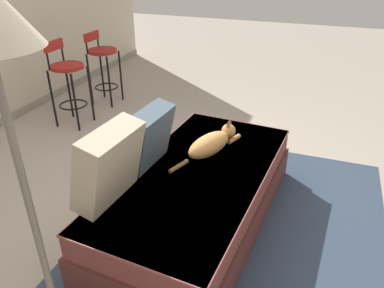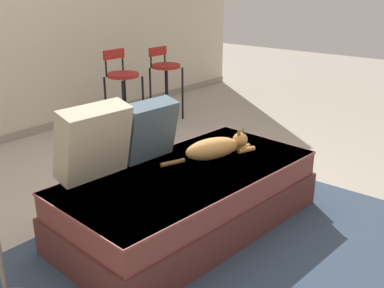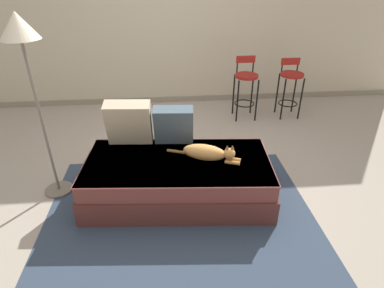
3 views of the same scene
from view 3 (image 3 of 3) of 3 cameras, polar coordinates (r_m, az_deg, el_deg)
ground_plane at (r=3.68m, az=-2.77°, el=-5.24°), size 16.00×16.00×0.00m
wall_back_panel at (r=5.33m, az=-4.40°, el=20.83°), size 8.00×0.10×2.60m
wall_baseboard_trim at (r=5.61m, az=-3.90°, el=7.96°), size 8.00×0.02×0.09m
area_rug at (r=3.12m, az=-2.12°, el=-12.48°), size 2.52×2.00×0.01m
couch at (r=3.22m, az=-2.51°, el=-6.10°), size 1.88×1.04×0.43m
throw_pillow_corner at (r=3.35m, az=-11.12°, el=3.77°), size 0.48×0.30×0.48m
throw_pillow_middle at (r=3.31m, az=-3.30°, el=3.41°), size 0.42×0.26×0.42m
cat at (r=3.09m, az=2.77°, el=-1.54°), size 0.71×0.34×0.19m
bar_stool_near_window at (r=4.90m, az=9.54°, el=10.60°), size 0.34×0.34×0.92m
bar_stool_by_doorway at (r=5.12m, az=17.11°, el=10.45°), size 0.34×0.34×0.87m
floor_lamp at (r=3.10m, az=-27.88°, el=15.15°), size 0.32×0.32×1.77m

